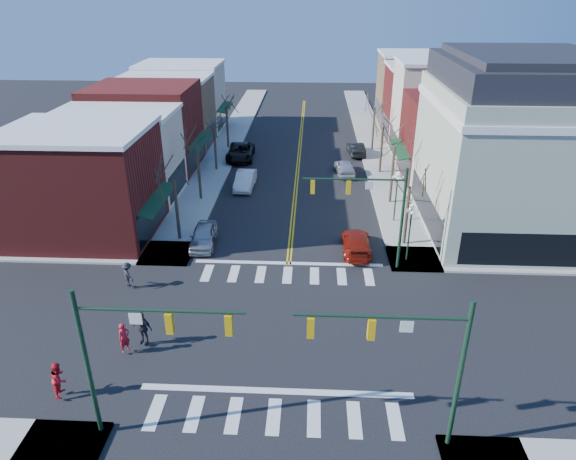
# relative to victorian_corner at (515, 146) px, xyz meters

# --- Properties ---
(ground) EXTENTS (160.00, 160.00, 0.00)m
(ground) POSITION_rel_victorian_corner_xyz_m (-16.50, -14.50, -6.66)
(ground) COLOR black
(ground) RESTS_ON ground
(sidewalk_left) EXTENTS (3.50, 70.00, 0.15)m
(sidewalk_left) POSITION_rel_victorian_corner_xyz_m (-25.25, 5.50, -6.58)
(sidewalk_left) COLOR #9E9B93
(sidewalk_left) RESTS_ON ground
(sidewalk_right) EXTENTS (3.50, 70.00, 0.15)m
(sidewalk_right) POSITION_rel_victorian_corner_xyz_m (-7.75, 5.50, -6.58)
(sidewalk_right) COLOR #9E9B93
(sidewalk_right) RESTS_ON ground
(bldg_left_brick_a) EXTENTS (10.00, 8.50, 8.00)m
(bldg_left_brick_a) POSITION_rel_victorian_corner_xyz_m (-32.00, -2.75, -2.66)
(bldg_left_brick_a) COLOR maroon
(bldg_left_brick_a) RESTS_ON ground
(bldg_left_stucco_a) EXTENTS (10.00, 7.00, 7.50)m
(bldg_left_stucco_a) POSITION_rel_victorian_corner_xyz_m (-32.00, 5.00, -2.91)
(bldg_left_stucco_a) COLOR beige
(bldg_left_stucco_a) RESTS_ON ground
(bldg_left_brick_b) EXTENTS (10.00, 9.00, 8.50)m
(bldg_left_brick_b) POSITION_rel_victorian_corner_xyz_m (-32.00, 13.00, -2.41)
(bldg_left_brick_b) COLOR maroon
(bldg_left_brick_b) RESTS_ON ground
(bldg_left_tan) EXTENTS (10.00, 7.50, 7.80)m
(bldg_left_tan) POSITION_rel_victorian_corner_xyz_m (-32.00, 21.25, -2.76)
(bldg_left_tan) COLOR #8C704D
(bldg_left_tan) RESTS_ON ground
(bldg_left_stucco_b) EXTENTS (10.00, 8.00, 8.20)m
(bldg_left_stucco_b) POSITION_rel_victorian_corner_xyz_m (-32.00, 29.00, -2.56)
(bldg_left_stucco_b) COLOR beige
(bldg_left_stucco_b) RESTS_ON ground
(bldg_right_brick_a) EXTENTS (10.00, 8.50, 8.00)m
(bldg_right_brick_a) POSITION_rel_victorian_corner_xyz_m (-1.00, 11.25, -2.66)
(bldg_right_brick_a) COLOR maroon
(bldg_right_brick_a) RESTS_ON ground
(bldg_right_stucco) EXTENTS (10.00, 7.00, 10.00)m
(bldg_right_stucco) POSITION_rel_victorian_corner_xyz_m (-1.00, 19.00, -1.66)
(bldg_right_stucco) COLOR beige
(bldg_right_stucco) RESTS_ON ground
(bldg_right_brick_b) EXTENTS (10.00, 8.00, 8.50)m
(bldg_right_brick_b) POSITION_rel_victorian_corner_xyz_m (-1.00, 26.50, -2.41)
(bldg_right_brick_b) COLOR maroon
(bldg_right_brick_b) RESTS_ON ground
(bldg_right_tan) EXTENTS (10.00, 8.00, 9.00)m
(bldg_right_tan) POSITION_rel_victorian_corner_xyz_m (-1.00, 34.50, -2.16)
(bldg_right_tan) COLOR #8C704D
(bldg_right_tan) RESTS_ON ground
(victorian_corner) EXTENTS (12.25, 14.25, 13.30)m
(victorian_corner) POSITION_rel_victorian_corner_xyz_m (0.00, 0.00, 0.00)
(victorian_corner) COLOR #A4B099
(victorian_corner) RESTS_ON ground
(traffic_mast_near_left) EXTENTS (6.60, 0.28, 7.20)m
(traffic_mast_near_left) POSITION_rel_victorian_corner_xyz_m (-22.05, -21.90, -1.95)
(traffic_mast_near_left) COLOR #14331E
(traffic_mast_near_left) RESTS_ON ground
(traffic_mast_near_right) EXTENTS (6.60, 0.28, 7.20)m
(traffic_mast_near_right) POSITION_rel_victorian_corner_xyz_m (-10.95, -21.90, -1.95)
(traffic_mast_near_right) COLOR #14331E
(traffic_mast_near_right) RESTS_ON ground
(traffic_mast_far_right) EXTENTS (6.60, 0.28, 7.20)m
(traffic_mast_far_right) POSITION_rel_victorian_corner_xyz_m (-10.95, -7.10, -1.95)
(traffic_mast_far_right) COLOR #14331E
(traffic_mast_far_right) RESTS_ON ground
(lamppost_corner) EXTENTS (0.36, 0.36, 4.33)m
(lamppost_corner) POSITION_rel_victorian_corner_xyz_m (-8.30, -6.00, -3.70)
(lamppost_corner) COLOR #14331E
(lamppost_corner) RESTS_ON ground
(lamppost_midblock) EXTENTS (0.36, 0.36, 4.33)m
(lamppost_midblock) POSITION_rel_victorian_corner_xyz_m (-8.30, 0.50, -3.70)
(lamppost_midblock) COLOR #14331E
(lamppost_midblock) RESTS_ON ground
(tree_left_a) EXTENTS (0.24, 0.24, 4.76)m
(tree_left_a) POSITION_rel_victorian_corner_xyz_m (-24.90, -3.50, -4.28)
(tree_left_a) COLOR #382B21
(tree_left_a) RESTS_ON ground
(tree_left_b) EXTENTS (0.24, 0.24, 5.04)m
(tree_left_b) POSITION_rel_victorian_corner_xyz_m (-24.90, 4.50, -4.14)
(tree_left_b) COLOR #382B21
(tree_left_b) RESTS_ON ground
(tree_left_c) EXTENTS (0.24, 0.24, 4.55)m
(tree_left_c) POSITION_rel_victorian_corner_xyz_m (-24.90, 12.50, -4.38)
(tree_left_c) COLOR #382B21
(tree_left_c) RESTS_ON ground
(tree_left_d) EXTENTS (0.24, 0.24, 4.90)m
(tree_left_d) POSITION_rel_victorian_corner_xyz_m (-24.90, 20.50, -4.21)
(tree_left_d) COLOR #382B21
(tree_left_d) RESTS_ON ground
(tree_right_a) EXTENTS (0.24, 0.24, 4.62)m
(tree_right_a) POSITION_rel_victorian_corner_xyz_m (-8.10, -3.50, -4.35)
(tree_right_a) COLOR #382B21
(tree_right_a) RESTS_ON ground
(tree_right_b) EXTENTS (0.24, 0.24, 5.18)m
(tree_right_b) POSITION_rel_victorian_corner_xyz_m (-8.10, 4.50, -4.07)
(tree_right_b) COLOR #382B21
(tree_right_b) RESTS_ON ground
(tree_right_c) EXTENTS (0.24, 0.24, 4.83)m
(tree_right_c) POSITION_rel_victorian_corner_xyz_m (-8.10, 12.50, -4.24)
(tree_right_c) COLOR #382B21
(tree_right_c) RESTS_ON ground
(tree_right_d) EXTENTS (0.24, 0.24, 4.97)m
(tree_right_d) POSITION_rel_victorian_corner_xyz_m (-8.10, 20.50, -4.17)
(tree_right_d) COLOR #382B21
(tree_right_d) RESTS_ON ground
(car_left_near) EXTENTS (2.02, 4.50, 1.50)m
(car_left_near) POSITION_rel_victorian_corner_xyz_m (-22.90, -4.24, -5.91)
(car_left_near) COLOR #A6A6AA
(car_left_near) RESTS_ON ground
(car_left_mid) EXTENTS (1.76, 4.75, 1.55)m
(car_left_mid) POSITION_rel_victorian_corner_xyz_m (-21.30, 7.68, -5.88)
(car_left_mid) COLOR silver
(car_left_mid) RESTS_ON ground
(car_left_far) EXTENTS (2.93, 6.09, 1.67)m
(car_left_far) POSITION_rel_victorian_corner_xyz_m (-22.90, 16.42, -5.82)
(car_left_far) COLOR black
(car_left_far) RESTS_ON ground
(car_right_near) EXTENTS (2.01, 4.88, 1.41)m
(car_right_near) POSITION_rel_victorian_corner_xyz_m (-11.70, -4.74, -5.95)
(car_right_near) COLOR maroon
(car_right_near) RESTS_ON ground
(car_right_mid) EXTENTS (2.20, 4.57, 1.50)m
(car_right_mid) POSITION_rel_victorian_corner_xyz_m (-11.70, 11.97, -5.91)
(car_right_mid) COLOR silver
(car_right_mid) RESTS_ON ground
(car_right_far) EXTENTS (1.99, 4.51, 1.44)m
(car_right_far) POSITION_rel_victorian_corner_xyz_m (-10.10, 18.58, -5.94)
(car_right_far) COLOR black
(car_right_far) RESTS_ON ground
(pedestrian_red_a) EXTENTS (0.69, 0.74, 1.69)m
(pedestrian_red_a) POSITION_rel_victorian_corner_xyz_m (-24.54, -16.69, -5.66)
(pedestrian_red_a) COLOR red
(pedestrian_red_a) RESTS_ON sidewalk_left
(pedestrian_red_b) EXTENTS (0.79, 0.95, 1.79)m
(pedestrian_red_b) POSITION_rel_victorian_corner_xyz_m (-26.50, -19.90, -5.61)
(pedestrian_red_b) COLOR red
(pedestrian_red_b) RESTS_ON sidewalk_left
(pedestrian_dark_a) EXTENTS (1.22, 0.78, 1.93)m
(pedestrian_dark_a) POSITION_rel_victorian_corner_xyz_m (-23.80, -15.97, -5.54)
(pedestrian_dark_a) COLOR #23222A
(pedestrian_dark_a) RESTS_ON sidewalk_left
(pedestrian_dark_b) EXTENTS (1.19, 1.18, 1.65)m
(pedestrian_dark_b) POSITION_rel_victorian_corner_xyz_m (-26.49, -10.36, -5.68)
(pedestrian_dark_b) COLOR black
(pedestrian_dark_b) RESTS_ON sidewalk_left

